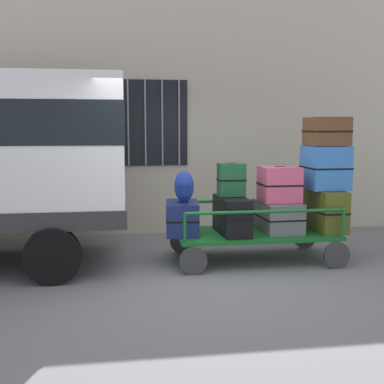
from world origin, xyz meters
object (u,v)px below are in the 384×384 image
(luggage_cart, at_px, (255,237))
(suitcase_left_bottom, at_px, (182,218))
(suitcase_midleft_bottom, at_px, (232,215))
(suitcase_center_bottom, at_px, (278,216))
(suitcase_midright_top, at_px, (327,131))
(suitcase_midleft_middle, at_px, (231,180))
(suitcase_midright_middle, at_px, (325,167))
(backpack, at_px, (184,187))
(suitcase_center_middle, at_px, (279,184))
(suitcase_midright_bottom, at_px, (325,210))

(luggage_cart, xyz_separation_m, suitcase_left_bottom, (-1.06, 0.03, 0.30))
(luggage_cart, distance_m, suitcase_midleft_bottom, 0.48)
(suitcase_midleft_bottom, distance_m, suitcase_center_bottom, 0.71)
(luggage_cart, relative_size, suitcase_midleft_bottom, 2.63)
(luggage_cart, xyz_separation_m, suitcase_midright_top, (1.06, 0.04, 1.51))
(luggage_cart, height_order, suitcase_midleft_middle, suitcase_midleft_middle)
(suitcase_center_bottom, bearing_deg, suitcase_midright_top, 0.30)
(suitcase_midleft_middle, bearing_deg, suitcase_midright_top, 0.56)
(suitcase_midleft_middle, distance_m, suitcase_midright_top, 1.56)
(suitcase_midleft_middle, xyz_separation_m, suitcase_midright_top, (1.41, 0.01, 0.68))
(suitcase_midleft_bottom, height_order, suitcase_midright_middle, suitcase_midright_middle)
(suitcase_midleft_bottom, bearing_deg, backpack, -178.79)
(luggage_cart, height_order, suitcase_center_middle, suitcase_center_middle)
(suitcase_midleft_middle, bearing_deg, suitcase_midright_bottom, -1.58)
(suitcase_midleft_middle, relative_size, suitcase_midright_top, 0.79)
(suitcase_midleft_middle, xyz_separation_m, suitcase_center_middle, (0.70, -0.02, -0.07))
(suitcase_midleft_middle, height_order, backpack, suitcase_midleft_middle)
(suitcase_center_bottom, xyz_separation_m, suitcase_midright_bottom, (0.70, -0.05, 0.08))
(suitcase_midleft_middle, relative_size, suitcase_midright_middle, 0.73)
(suitcase_midleft_bottom, relative_size, suitcase_midright_top, 1.49)
(suitcase_center_middle, bearing_deg, suitcase_midleft_bottom, -176.60)
(luggage_cart, bearing_deg, suitcase_midright_bottom, -0.92)
(suitcase_center_bottom, relative_size, backpack, 1.90)
(suitcase_midleft_bottom, xyz_separation_m, suitcase_center_bottom, (0.70, 0.07, -0.05))
(suitcase_left_bottom, height_order, suitcase_center_middle, suitcase_center_middle)
(suitcase_midleft_middle, xyz_separation_m, suitcase_center_bottom, (0.70, 0.01, -0.55))
(suitcase_center_middle, bearing_deg, suitcase_center_bottom, 90.00)
(luggage_cart, distance_m, backpack, 1.28)
(suitcase_midleft_bottom, relative_size, suitcase_midleft_middle, 1.88)
(luggage_cart, height_order, suitcase_midright_middle, suitcase_midright_middle)
(suitcase_center_middle, height_order, backpack, suitcase_center_middle)
(suitcase_midleft_bottom, xyz_separation_m, suitcase_midleft_middle, (-0.00, 0.06, 0.50))
(backpack, bearing_deg, suitcase_center_middle, 2.32)
(suitcase_midleft_middle, xyz_separation_m, suitcase_midright_bottom, (1.41, -0.04, -0.46))
(suitcase_midright_middle, bearing_deg, suitcase_midleft_middle, -179.43)
(luggage_cart, xyz_separation_m, suitcase_center_middle, (0.35, 0.01, 0.76))
(suitcase_left_bottom, relative_size, suitcase_midleft_bottom, 0.81)
(suitcase_midleft_bottom, bearing_deg, suitcase_center_middle, 3.40)
(suitcase_midright_top, relative_size, backpack, 1.36)
(suitcase_midleft_middle, relative_size, suitcase_center_middle, 0.87)
(suitcase_midleft_middle, bearing_deg, suitcase_center_bottom, 0.82)
(suitcase_midright_middle, bearing_deg, luggage_cart, -178.05)
(suitcase_midright_top, height_order, backpack, suitcase_midright_top)
(suitcase_midleft_bottom, distance_m, suitcase_midright_middle, 1.56)
(suitcase_midleft_middle, height_order, suitcase_center_bottom, suitcase_midleft_middle)
(suitcase_center_middle, xyz_separation_m, backpack, (-1.39, -0.06, -0.01))
(suitcase_center_bottom, xyz_separation_m, suitcase_midright_middle, (0.70, 0.00, 0.70))
(suitcase_left_bottom, bearing_deg, suitcase_midright_middle, 0.18)
(luggage_cart, distance_m, suitcase_center_middle, 0.83)
(luggage_cart, height_order, suitcase_center_bottom, suitcase_center_bottom)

